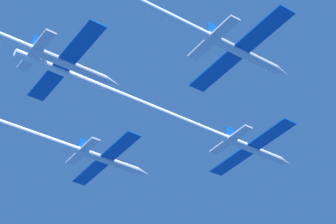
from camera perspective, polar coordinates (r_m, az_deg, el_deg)
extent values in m
cylinder|color=silver|center=(92.15, 7.57, -3.31)|extent=(1.10, 10.00, 1.10)
cone|color=silver|center=(95.81, 10.34, -4.42)|extent=(1.08, 2.20, 1.08)
ellipsoid|color=black|center=(93.69, 8.57, -3.48)|extent=(0.77, 2.00, 0.55)
cube|color=#0F51B2|center=(94.58, 5.62, -4.42)|extent=(7.60, 2.20, 0.24)
cube|color=#0F51B2|center=(89.27, 9.14, -1.94)|extent=(7.60, 2.20, 0.24)
cube|color=#0F51B2|center=(90.65, 5.59, -1.83)|extent=(0.29, 1.80, 1.60)
cube|color=silver|center=(91.21, 4.65, -3.15)|extent=(3.42, 1.32, 0.24)
cube|color=silver|center=(88.39, 6.46, -1.81)|extent=(3.42, 1.32, 0.24)
cylinder|color=white|center=(81.96, -3.42, 1.15)|extent=(0.99, 31.28, 0.99)
cylinder|color=silver|center=(94.46, -5.33, -4.30)|extent=(1.10, 10.00, 1.10)
cone|color=silver|center=(97.07, -2.20, -5.40)|extent=(1.08, 2.20, 1.08)
ellipsoid|color=black|center=(95.61, -4.17, -4.47)|extent=(0.77, 2.00, 0.55)
cube|color=#0F51B2|center=(97.56, -6.87, -5.32)|extent=(7.60, 2.20, 0.24)
cube|color=#0F51B2|center=(91.06, -4.22, -3.01)|extent=(7.60, 2.20, 0.24)
cube|color=#0F51B2|center=(93.67, -7.39, -2.84)|extent=(0.29, 1.80, 1.60)
cube|color=silver|center=(94.59, -8.22, -4.11)|extent=(3.42, 1.32, 0.24)
cube|color=silver|center=(91.15, -6.89, -2.86)|extent=(3.42, 1.32, 0.24)
cylinder|color=silver|center=(74.33, 6.57, 5.21)|extent=(1.10, 10.00, 1.10)
cone|color=silver|center=(77.64, 10.03, 3.47)|extent=(1.08, 2.20, 1.08)
ellipsoid|color=black|center=(75.79, 7.82, 4.83)|extent=(0.77, 2.00, 0.55)
cube|color=#0F51B2|center=(76.54, 4.20, 3.59)|extent=(7.60, 2.20, 0.24)
cube|color=#0F51B2|center=(71.79, 8.50, 7.25)|extent=(7.60, 2.20, 0.24)
cube|color=#0F51B2|center=(73.28, 4.08, 7.21)|extent=(0.29, 1.80, 1.60)
cube|color=silver|center=(73.56, 2.92, 5.51)|extent=(3.42, 1.32, 0.24)
cube|color=silver|center=(71.02, 5.13, 7.51)|extent=(3.42, 1.32, 0.24)
cylinder|color=silver|center=(77.65, -8.80, 4.17)|extent=(1.10, 10.00, 1.10)
cone|color=silver|center=(79.68, -4.91, 2.58)|extent=(1.08, 2.20, 1.08)
ellipsoid|color=black|center=(78.63, -7.35, 3.85)|extent=(0.77, 2.00, 0.55)
cube|color=#0F51B2|center=(80.62, -10.53, 2.62)|extent=(7.60, 2.20, 0.24)
cube|color=#0F51B2|center=(74.50, -7.59, 6.13)|extent=(7.60, 2.20, 0.24)
cube|color=#0F51B2|center=(77.44, -11.34, 6.00)|extent=(0.29, 1.80, 1.60)
cube|color=silver|center=(78.13, -12.29, 4.38)|extent=(3.42, 1.32, 0.24)
cube|color=silver|center=(74.90, -10.86, 6.27)|extent=(3.42, 1.32, 0.24)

